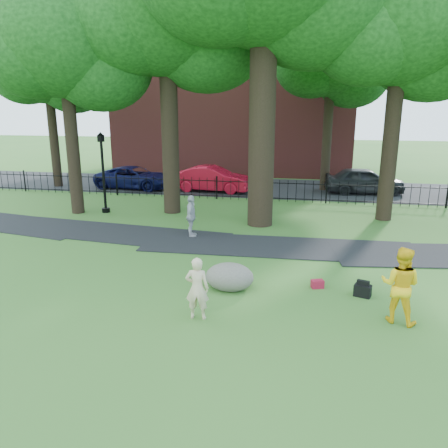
% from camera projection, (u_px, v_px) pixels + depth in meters
% --- Properties ---
extents(ground, '(120.00, 120.00, 0.00)m').
position_uv_depth(ground, '(232.00, 286.00, 12.65)').
color(ground, '#306523').
rests_on(ground, ground).
extents(footpath, '(36.07, 3.85, 0.03)m').
position_uv_depth(footpath, '(277.00, 247.00, 16.17)').
color(footpath, black).
rests_on(footpath, ground).
extents(street, '(80.00, 7.00, 0.02)m').
position_uv_depth(street, '(276.00, 188.00, 27.82)').
color(street, black).
rests_on(street, ground).
extents(iron_fence, '(44.00, 0.04, 1.20)m').
position_uv_depth(iron_fence, '(270.00, 190.00, 23.87)').
color(iron_fence, black).
rests_on(iron_fence, ground).
extents(brick_building, '(18.00, 8.00, 12.00)m').
position_uv_depth(brick_building, '(235.00, 94.00, 34.57)').
color(brick_building, maroon).
rests_on(brick_building, ground).
extents(tree_row, '(26.82, 7.96, 12.42)m').
position_uv_depth(tree_row, '(280.00, 30.00, 18.40)').
color(tree_row, black).
rests_on(tree_row, ground).
extents(woman, '(0.60, 0.42, 1.58)m').
position_uv_depth(woman, '(197.00, 288.00, 10.55)').
color(woman, beige).
rests_on(woman, ground).
extents(man, '(1.11, 1.00, 1.88)m').
position_uv_depth(man, '(400.00, 285.00, 10.36)').
color(man, yellow).
rests_on(man, ground).
extents(pedestrian, '(0.54, 1.03, 1.68)m').
position_uv_depth(pedestrian, '(191.00, 216.00, 17.25)').
color(pedestrian, '#ADADB2').
rests_on(pedestrian, ground).
extents(boulder, '(1.49, 1.20, 0.81)m').
position_uv_depth(boulder, '(230.00, 275.00, 12.42)').
color(boulder, '#5E5C4E').
rests_on(boulder, ground).
extents(lamppost, '(0.39, 0.39, 3.88)m').
position_uv_depth(lamppost, '(103.00, 174.00, 21.01)').
color(lamppost, black).
rests_on(lamppost, ground).
extents(backpack, '(0.51, 0.41, 0.33)m').
position_uv_depth(backpack, '(363.00, 291.00, 11.94)').
color(backpack, black).
rests_on(backpack, ground).
extents(red_bag, '(0.39, 0.32, 0.23)m').
position_uv_depth(red_bag, '(317.00, 284.00, 12.52)').
color(red_bag, maroon).
rests_on(red_bag, ground).
extents(red_sedan, '(4.81, 2.03, 1.55)m').
position_uv_depth(red_sedan, '(213.00, 179.00, 26.56)').
color(red_sedan, red).
rests_on(red_sedan, ground).
extents(navy_van, '(5.13, 2.67, 1.38)m').
position_uv_depth(navy_van, '(134.00, 177.00, 27.62)').
color(navy_van, '#0B0D38').
rests_on(navy_van, ground).
extents(grey_car, '(4.73, 2.22, 1.56)m').
position_uv_depth(grey_car, '(364.00, 181.00, 25.93)').
color(grey_car, '#232326').
rests_on(grey_car, ground).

